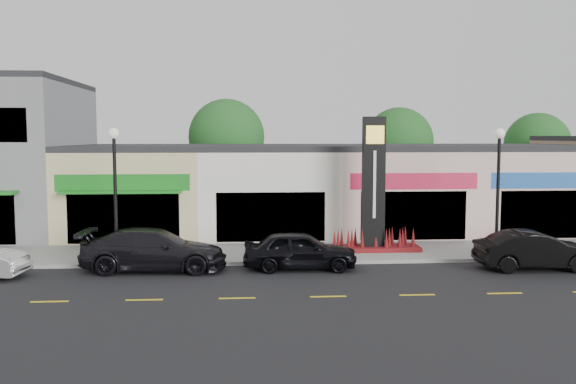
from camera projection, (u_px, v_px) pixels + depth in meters
name	position (u px, v px, depth m)	size (l,w,h in m)	color
ground	(317.00, 276.00, 23.11)	(120.00, 120.00, 0.00)	black
sidewalk	(306.00, 252.00, 27.42)	(52.00, 4.30, 0.15)	gray
curb	(312.00, 263.00, 25.19)	(52.00, 0.20, 0.15)	gray
shop_beige	(141.00, 188.00, 33.69)	(7.00, 10.85, 4.80)	#CAB781
shop_cream	(267.00, 188.00, 34.18)	(7.00, 10.01, 4.80)	white
shop_pink_w	(390.00, 187.00, 34.66)	(7.00, 10.01, 4.80)	beige
shop_pink_e	(509.00, 186.00, 35.14)	(7.00, 10.01, 4.80)	beige
tree_rear_west	(227.00, 137.00, 41.72)	(5.20, 5.20, 7.83)	#382619
tree_rear_mid	(399.00, 142.00, 42.58)	(4.80, 4.80, 7.29)	#382619
tree_rear_east	(537.00, 145.00, 43.29)	(4.60, 4.60, 6.94)	#382619
lamp_west_near	(115.00, 181.00, 24.72)	(0.44, 0.44, 5.47)	black
lamp_east_near	(498.00, 179.00, 25.82)	(0.44, 0.44, 5.47)	black
pylon_sign	(373.00, 204.00, 27.27)	(4.20, 1.30, 6.00)	#530E13
car_dark_sedan	(154.00, 250.00, 24.00)	(5.69, 2.31, 1.65)	black
car_black_sedan	(300.00, 250.00, 24.21)	(4.51, 1.82, 1.54)	black
car_black_conv	(536.00, 250.00, 24.15)	(4.65, 1.62, 1.53)	black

